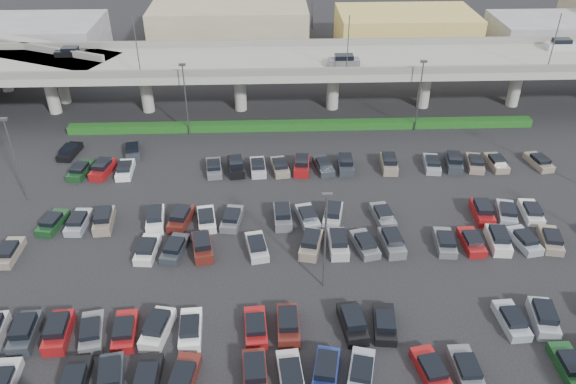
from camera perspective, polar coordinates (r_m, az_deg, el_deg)
The scene contains 6 objects.
ground at distance 59.58m, azimuth 2.89°, elevation -4.29°, with size 280.00×280.00×0.00m, color black.
overpass at distance 84.57m, azimuth 1.12°, elevation 12.78°, with size 150.00×13.00×15.80m.
hedge at distance 80.64m, azimuth 1.47°, elevation 6.78°, with size 66.00×1.60×1.10m, color #103910.
parked_cars at distance 56.09m, azimuth 1.71°, elevation -6.17°, with size 63.16×41.69×1.67m.
light_poles at distance 57.56m, azimuth -1.20°, elevation 1.78°, with size 66.90×48.38×10.30m.
distant_buildings at distance 115.07m, azimuth 6.78°, elevation 16.34°, with size 138.00×24.00×9.00m.
Camera 1 is at (-4.79, -47.34, 35.86)m, focal length 35.00 mm.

